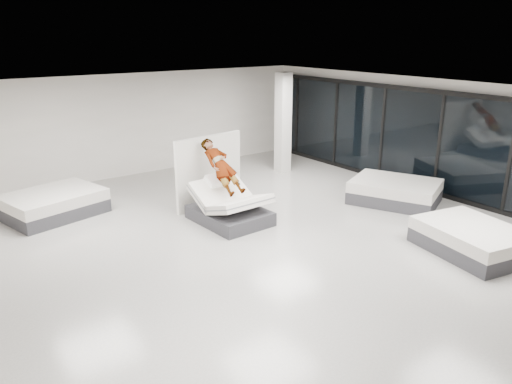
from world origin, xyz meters
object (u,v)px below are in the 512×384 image
hero_bed (230,208)px  flat_bed_right_far (395,191)px  divider_panel (209,171)px  flat_bed_right_near (472,239)px  person (222,173)px  flat_bed_left_far (53,204)px  remote (238,183)px  column (283,123)px

hero_bed → flat_bed_right_far: 4.62m
divider_panel → flat_bed_right_far: size_ratio=0.77×
flat_bed_right_far → flat_bed_right_near: flat_bed_right_far is taller
person → flat_bed_right_far: person is taller
flat_bed_right_near → flat_bed_left_far: bearing=131.0°
hero_bed → divider_panel: 1.43m
flat_bed_right_far → flat_bed_right_near: bearing=-112.7°
hero_bed → person: bearing=92.9°
remote → divider_panel: 1.32m
flat_bed_right_far → column: column is taller
flat_bed_left_far → flat_bed_right_near: bearing=-49.0°
divider_panel → flat_bed_right_far: divider_panel is taller
hero_bed → flat_bed_right_near: (3.13, -4.45, -0.07)m
divider_panel → flat_bed_left_far: (-3.54, 1.68, -0.64)m
divider_panel → column: 4.12m
flat_bed_right_far → remote: bearing=161.8°
flat_bed_right_far → person: bearing=158.8°
flat_bed_right_near → column: (0.83, 7.32, 1.31)m
divider_panel → flat_bed_right_far: bearing=-40.5°
hero_bed → person: size_ratio=1.15×
remote → column: 4.78m
person → flat_bed_left_far: 4.33m
hero_bed → remote: 0.64m
remote → flat_bed_right_far: bearing=-21.0°
divider_panel → flat_bed_right_near: 6.47m
divider_panel → hero_bed: bearing=-107.4°
divider_panel → flat_bed_left_far: divider_panel is taller
divider_panel → flat_bed_right_near: size_ratio=0.88×
divider_panel → flat_bed_right_far: 5.02m
person → column: bearing=30.0°
flat_bed_right_near → column: column is taller
flat_bed_right_near → column: bearing=83.5°
divider_panel → remote: bearing=-97.6°
remote → flat_bed_right_near: (2.91, -4.42, -0.67)m
hero_bed → column: (3.96, 2.87, 1.24)m
person → column: (3.98, 2.57, 0.44)m
flat_bed_right_far → column: size_ratio=0.84×
person → flat_bed_left_far: (-3.31, 2.66, -0.85)m
remote → divider_panel: bearing=87.3°
remote → flat_bed_right_near: bearing=-59.5°
hero_bed → column: column is taller
person → flat_bed_right_far: (4.42, -1.71, -0.85)m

